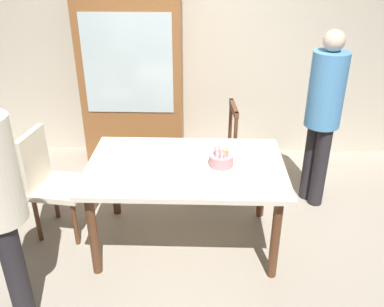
{
  "coord_description": "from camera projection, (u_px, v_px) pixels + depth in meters",
  "views": [
    {
      "loc": [
        0.14,
        -2.87,
        2.32
      ],
      "look_at": [
        0.05,
        0.0,
        0.86
      ],
      "focal_mm": 38.64,
      "sensor_mm": 36.0,
      "label": 1
    }
  ],
  "objects": [
    {
      "name": "fork_near_celebrant",
      "position": [
        106.0,
        177.0,
        3.1
      ],
      "size": [
        0.18,
        0.05,
        0.01
      ],
      "primitive_type": "cube",
      "rotation": [
        0.0,
        0.0,
        -0.19
      ],
      "color": "silver",
      "rests_on": "dining_table"
    },
    {
      "name": "back_wall",
      "position": [
        193.0,
        45.0,
        4.68
      ],
      "size": [
        6.4,
        0.1,
        2.6
      ],
      "primitive_type": "cube",
      "color": "beige",
      "rests_on": "ground"
    },
    {
      "name": "person_guest",
      "position": [
        323.0,
        111.0,
        3.76
      ],
      "size": [
        0.32,
        0.32,
        1.69
      ],
      "color": "#262328",
      "rests_on": "ground"
    },
    {
      "name": "plate_near_celebrant",
      "position": [
        127.0,
        177.0,
        3.08
      ],
      "size": [
        0.22,
        0.22,
        0.01
      ],
      "primitive_type": "cylinder",
      "color": "white",
      "rests_on": "dining_table"
    },
    {
      "name": "plate_far_side",
      "position": [
        178.0,
        151.0,
        3.48
      ],
      "size": [
        0.22,
        0.22,
        0.01
      ],
      "primitive_type": "cylinder",
      "color": "white",
      "rests_on": "dining_table"
    },
    {
      "name": "dining_table",
      "position": [
        186.0,
        174.0,
        3.32
      ],
      "size": [
        1.57,
        1.0,
        0.76
      ],
      "color": "silver",
      "rests_on": "ground"
    },
    {
      "name": "chair_spindle_back",
      "position": [
        215.0,
        152.0,
        4.14
      ],
      "size": [
        0.47,
        0.47,
        0.95
      ],
      "color": "tan",
      "rests_on": "ground"
    },
    {
      "name": "birthday_cake",
      "position": [
        221.0,
        161.0,
        3.23
      ],
      "size": [
        0.28,
        0.28,
        0.17
      ],
      "color": "silver",
      "rests_on": "dining_table"
    },
    {
      "name": "china_cabinet",
      "position": [
        133.0,
        81.0,
        4.59
      ],
      "size": [
        1.1,
        0.45,
        1.9
      ],
      "color": "brown",
      "rests_on": "ground"
    },
    {
      "name": "chair_upholstered",
      "position": [
        50.0,
        178.0,
        3.53
      ],
      "size": [
        0.49,
        0.49,
        0.95
      ],
      "color": "beige",
      "rests_on": "ground"
    },
    {
      "name": "fork_far_side",
      "position": [
        159.0,
        151.0,
        3.48
      ],
      "size": [
        0.18,
        0.04,
        0.01
      ],
      "primitive_type": "cube",
      "rotation": [
        0.0,
        0.0,
        0.11
      ],
      "color": "silver",
      "rests_on": "dining_table"
    },
    {
      "name": "ground",
      "position": [
        186.0,
        240.0,
        3.62
      ],
      "size": [
        6.4,
        6.4,
        0.0
      ],
      "primitive_type": "plane",
      "color": "#9E9384"
    }
  ]
}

